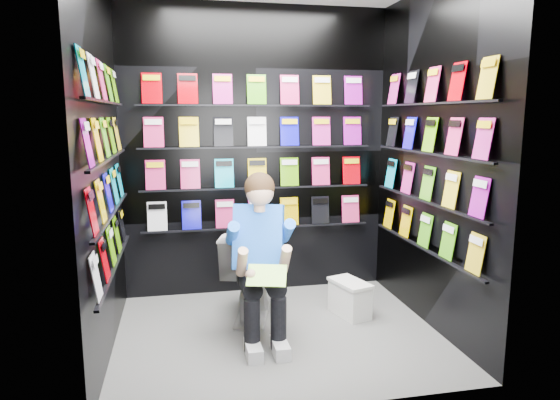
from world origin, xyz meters
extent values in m
plane|color=#5F5F5D|center=(0.00, 0.00, 0.00)|extent=(2.40, 2.40, 0.00)
cube|color=black|center=(0.00, 1.00, 1.30)|extent=(2.40, 0.04, 2.60)
cube|color=black|center=(0.00, -1.00, 1.30)|extent=(2.40, 0.04, 2.60)
cube|color=black|center=(-1.20, 0.00, 1.30)|extent=(0.04, 2.00, 2.60)
cube|color=black|center=(1.20, 0.00, 1.30)|extent=(0.04, 2.00, 2.60)
imported|color=silver|center=(-0.15, 0.39, 0.37)|extent=(0.61, 0.84, 0.73)
cube|color=silver|center=(0.65, 0.23, 0.13)|extent=(0.29, 0.40, 0.27)
cube|color=silver|center=(0.65, 0.23, 0.28)|extent=(0.31, 0.42, 0.03)
cube|color=#37AE63|center=(-0.15, -0.34, 0.58)|extent=(0.29, 0.22, 0.11)
camera|label=1|loc=(-0.70, -3.49, 1.64)|focal=32.00mm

